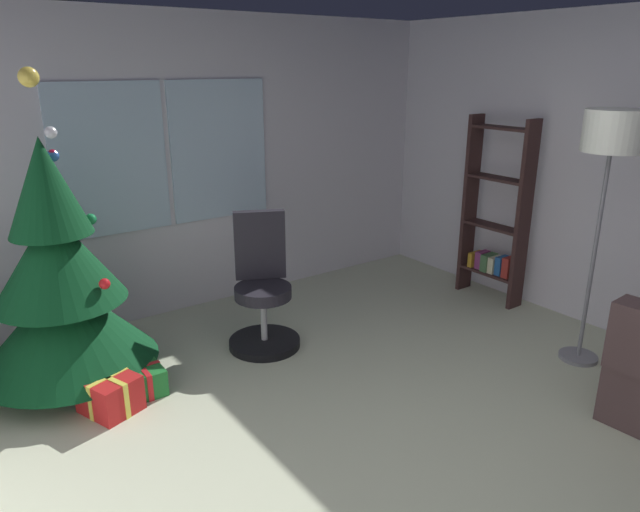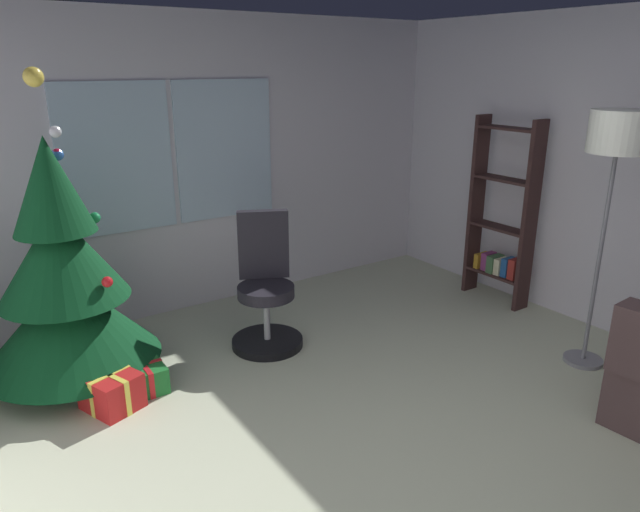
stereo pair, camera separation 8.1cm
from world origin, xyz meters
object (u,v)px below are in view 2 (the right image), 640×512
at_px(office_chair, 266,295).
at_px(bookshelf, 501,222).
at_px(holiday_tree, 65,285).
at_px(gift_box_green, 144,376).
at_px(gift_box_red, 112,391).
at_px(floor_lamp, 617,149).

height_order(office_chair, bookshelf, bookshelf).
xyz_separation_m(holiday_tree, gift_box_green, (0.35, -0.39, -0.63)).
distance_m(gift_box_red, bookshelf, 3.58).
relative_size(holiday_tree, office_chair, 2.00).
bearing_deg(floor_lamp, gift_box_green, 152.34).
xyz_separation_m(office_chair, bookshelf, (2.23, -0.42, 0.34)).
distance_m(holiday_tree, bookshelf, 3.69).
height_order(holiday_tree, bookshelf, holiday_tree).
distance_m(office_chair, bookshelf, 2.30).
distance_m(gift_box_green, bookshelf, 3.35).
bearing_deg(gift_box_green, holiday_tree, 132.21).
bearing_deg(office_chair, floor_lamp, -42.03).
height_order(gift_box_green, floor_lamp, floor_lamp).
relative_size(gift_box_green, bookshelf, 0.20).
bearing_deg(holiday_tree, gift_box_green, -47.79).
relative_size(holiday_tree, floor_lamp, 1.15).
bearing_deg(bookshelf, floor_lamp, -109.93).
xyz_separation_m(gift_box_red, office_chair, (1.28, 0.25, 0.29)).
relative_size(office_chair, bookshelf, 0.62).
distance_m(holiday_tree, gift_box_green, 0.82).
xyz_separation_m(gift_box_red, gift_box_green, (0.25, 0.11, -0.03)).
bearing_deg(gift_box_red, office_chair, 10.87).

